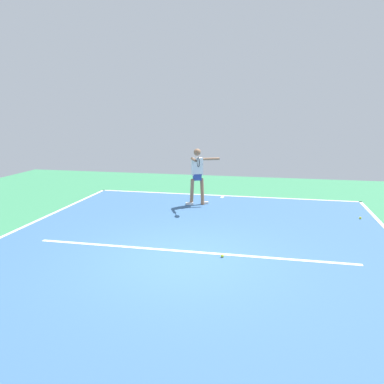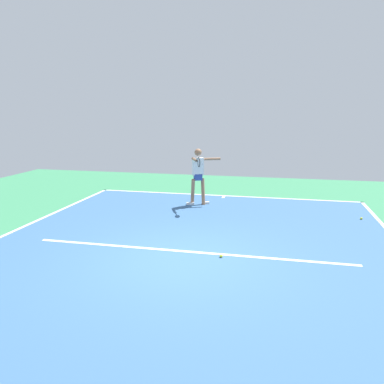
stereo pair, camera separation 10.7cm
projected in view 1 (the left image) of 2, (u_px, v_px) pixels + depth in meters
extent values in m
plane|color=#388456|center=(184.00, 260.00, 7.62)|extent=(20.67, 20.67, 0.00)
cube|color=#38608E|center=(184.00, 260.00, 7.62)|extent=(9.24, 12.31, 0.00)
cube|color=white|center=(223.00, 196.00, 13.47)|extent=(9.24, 0.10, 0.01)
cube|color=white|center=(189.00, 252.00, 8.07)|extent=(6.93, 0.10, 0.01)
cube|color=white|center=(222.00, 197.00, 13.27)|extent=(0.10, 0.30, 0.01)
cylinder|color=#9E7051|center=(202.00, 191.00, 12.17)|extent=(0.21, 0.30, 0.85)
cube|color=white|center=(205.00, 203.00, 12.26)|extent=(0.26, 0.19, 0.07)
cylinder|color=#9E7051|center=(192.00, 192.00, 12.10)|extent=(0.21, 0.30, 0.85)
cube|color=white|center=(189.00, 204.00, 12.16)|extent=(0.26, 0.19, 0.07)
cube|color=#2D4799|center=(197.00, 177.00, 12.03)|extent=(0.31, 0.28, 0.20)
cube|color=white|center=(197.00, 166.00, 11.96)|extent=(0.38, 0.30, 0.55)
sphere|color=#9E7051|center=(197.00, 152.00, 11.87)|extent=(0.23, 0.23, 0.23)
cylinder|color=#9E7051|center=(211.00, 159.00, 12.01)|extent=(0.54, 0.30, 0.08)
cylinder|color=#9E7051|center=(194.00, 160.00, 11.61)|extent=(0.30, 0.54, 0.08)
cylinder|color=black|center=(196.00, 161.00, 11.24)|extent=(0.12, 0.21, 0.03)
torus|color=black|center=(198.00, 162.00, 11.01)|extent=(0.14, 0.28, 0.29)
cylinder|color=silver|center=(198.00, 162.00, 11.01)|extent=(0.10, 0.23, 0.25)
sphere|color=yellow|center=(360.00, 218.00, 10.52)|extent=(0.07, 0.07, 0.07)
sphere|color=#CCE033|center=(222.00, 256.00, 7.75)|extent=(0.07, 0.07, 0.07)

